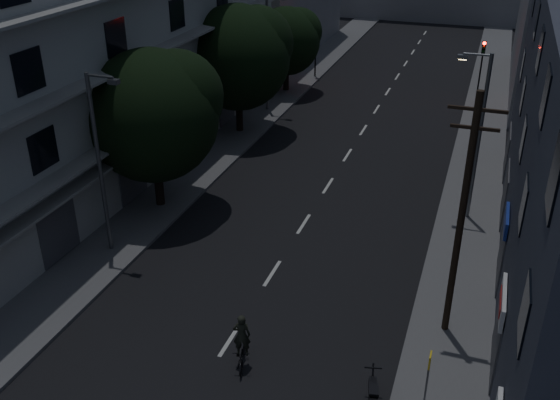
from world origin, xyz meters
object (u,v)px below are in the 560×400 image
Objects in this scene: bus_stop_sign at (428,375)px; motorcycle at (373,396)px; cyclist at (242,348)px; utility_pole at (462,215)px.

motorcycle is (-1.55, 0.07, -1.40)m from bus_stop_sign.
bus_stop_sign is 1.23× the size of cyclist.
motorcycle is at bearing -111.04° from utility_pole.
bus_stop_sign is 1.33× the size of motorcycle.
motorcycle is at bearing 177.50° from bus_stop_sign.
cyclist is at bearing -147.60° from utility_pole.
bus_stop_sign reaches higher than cyclist.
utility_pole reaches higher than motorcycle.
bus_stop_sign is at bearing -15.87° from motorcycle.
motorcycle is 4.64m from cyclist.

